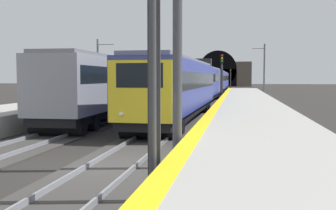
{
  "coord_description": "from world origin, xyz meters",
  "views": [
    {
      "loc": [
        -11.59,
        -3.68,
        2.77
      ],
      "look_at": [
        8.83,
        -0.14,
        1.34
      ],
      "focal_mm": 43.12,
      "sensor_mm": 36.0,
      "label": 1
    }
  ],
  "objects_px": {
    "railway_signal_near": "(153,52)",
    "catenary_mast_near": "(98,70)",
    "railway_signal_far": "(231,77)",
    "train_adjacent_platform": "(163,81)",
    "catenary_mast_far": "(264,70)",
    "railway_signal_mid": "(222,73)",
    "train_main_approaching": "(209,82)"
  },
  "relations": [
    {
      "from": "train_adjacent_platform",
      "to": "catenary_mast_far",
      "type": "xyz_separation_m",
      "value": [
        10.38,
        -11.81,
        1.38
      ]
    },
    {
      "from": "railway_signal_near",
      "to": "catenary_mast_near",
      "type": "height_order",
      "value": "catenary_mast_near"
    },
    {
      "from": "railway_signal_far",
      "to": "catenary_mast_near",
      "type": "bearing_deg",
      "value": -13.64
    },
    {
      "from": "railway_signal_mid",
      "to": "catenary_mast_far",
      "type": "xyz_separation_m",
      "value": [
        9.77,
        -5.21,
        0.44
      ]
    },
    {
      "from": "train_main_approaching",
      "to": "catenary_mast_near",
      "type": "relative_size",
      "value": 10.61
    },
    {
      "from": "catenary_mast_far",
      "to": "railway_signal_mid",
      "type": "bearing_deg",
      "value": 151.93
    },
    {
      "from": "train_adjacent_platform",
      "to": "railway_signal_mid",
      "type": "xyz_separation_m",
      "value": [
        0.61,
        -6.6,
        0.94
      ]
    },
    {
      "from": "train_adjacent_platform",
      "to": "railway_signal_near",
      "type": "xyz_separation_m",
      "value": [
        -36.47,
        -6.6,
        1.01
      ]
    },
    {
      "from": "railway_signal_mid",
      "to": "railway_signal_near",
      "type": "bearing_deg",
      "value": 0.0
    },
    {
      "from": "railway_signal_mid",
      "to": "train_main_approaching",
      "type": "bearing_deg",
      "value": -165.8
    },
    {
      "from": "railway_signal_near",
      "to": "railway_signal_far",
      "type": "distance_m",
      "value": 91.35
    },
    {
      "from": "railway_signal_mid",
      "to": "railway_signal_far",
      "type": "distance_m",
      "value": 54.27
    },
    {
      "from": "train_adjacent_platform",
      "to": "catenary_mast_near",
      "type": "height_order",
      "value": "catenary_mast_near"
    },
    {
      "from": "railway_signal_mid",
      "to": "catenary_mast_far",
      "type": "distance_m",
      "value": 11.08
    },
    {
      "from": "train_main_approaching",
      "to": "railway_signal_near",
      "type": "xyz_separation_m",
      "value": [
        -44.56,
        -1.89,
        1.1
      ]
    },
    {
      "from": "train_main_approaching",
      "to": "railway_signal_far",
      "type": "distance_m",
      "value": 46.83
    },
    {
      "from": "train_main_approaching",
      "to": "catenary_mast_far",
      "type": "distance_m",
      "value": 7.61
    },
    {
      "from": "train_adjacent_platform",
      "to": "railway_signal_near",
      "type": "relative_size",
      "value": 10.0
    },
    {
      "from": "train_main_approaching",
      "to": "railway_signal_near",
      "type": "height_order",
      "value": "railway_signal_near"
    },
    {
      "from": "train_adjacent_platform",
      "to": "catenary_mast_near",
      "type": "bearing_deg",
      "value": 101.23
    },
    {
      "from": "railway_signal_near",
      "to": "catenary_mast_far",
      "type": "distance_m",
      "value": 47.14
    },
    {
      "from": "train_adjacent_platform",
      "to": "catenary_mast_far",
      "type": "relative_size",
      "value": 7.91
    },
    {
      "from": "railway_signal_far",
      "to": "train_main_approaching",
      "type": "bearing_deg",
      "value": -2.32
    },
    {
      "from": "railway_signal_near",
      "to": "catenary_mast_far",
      "type": "height_order",
      "value": "catenary_mast_far"
    },
    {
      "from": "railway_signal_mid",
      "to": "catenary_mast_far",
      "type": "relative_size",
      "value": 0.75
    },
    {
      "from": "catenary_mast_near",
      "to": "catenary_mast_far",
      "type": "distance_m",
      "value": 22.33
    },
    {
      "from": "train_main_approaching",
      "to": "railway_signal_mid",
      "type": "height_order",
      "value": "railway_signal_mid"
    },
    {
      "from": "catenary_mast_near",
      "to": "train_main_approaching",
      "type": "bearing_deg",
      "value": -50.83
    },
    {
      "from": "train_main_approaching",
      "to": "train_adjacent_platform",
      "type": "height_order",
      "value": "train_adjacent_platform"
    },
    {
      "from": "catenary_mast_near",
      "to": "railway_signal_near",
      "type": "bearing_deg",
      "value": -158.61
    },
    {
      "from": "railway_signal_near",
      "to": "railway_signal_far",
      "type": "height_order",
      "value": "railway_signal_near"
    },
    {
      "from": "railway_signal_mid",
      "to": "railway_signal_far",
      "type": "xyz_separation_m",
      "value": [
        54.27,
        0.0,
        -0.37
      ]
    }
  ]
}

